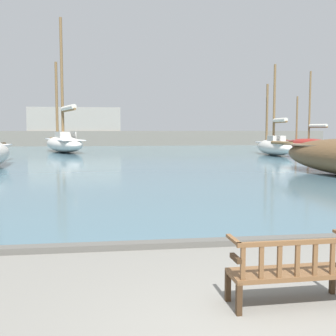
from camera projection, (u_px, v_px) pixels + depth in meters
harbor_water at (124, 150)px, 47.94m from camera, size 100.00×80.00×0.08m
quay_edge_kerb at (194, 243)px, 8.34m from camera, size 40.00×0.30×0.12m
park_bench at (290, 270)px, 5.50m from camera, size 1.61×0.56×0.92m
sailboat_nearest_starboard at (64, 141)px, 42.28m from camera, size 5.93×12.58×13.29m
sailboat_mid_port at (310, 143)px, 46.59m from camera, size 3.75×9.46×8.63m
sailboat_nearest_port at (274, 145)px, 36.96m from camera, size 2.42×7.15×7.91m
far_breakwater at (110, 134)px, 59.24m from camera, size 59.80×2.40×5.89m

